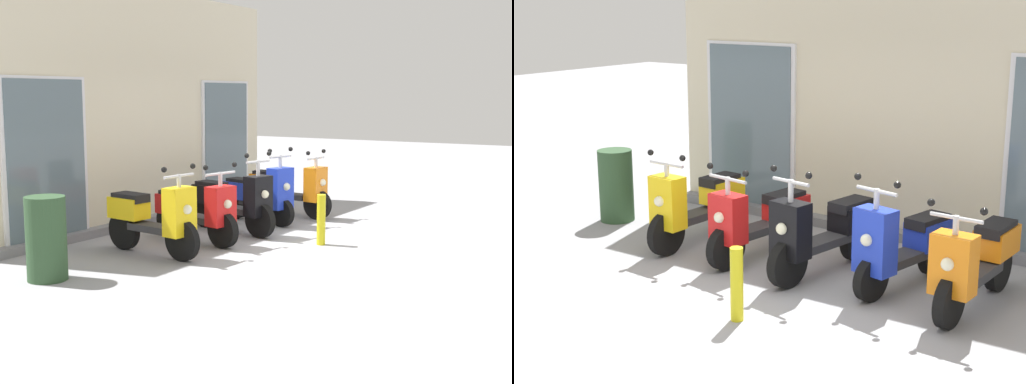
# 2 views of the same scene
# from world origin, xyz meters

# --- Properties ---
(ground_plane) EXTENTS (40.00, 40.00, 0.00)m
(ground_plane) POSITION_xyz_m (0.00, 0.00, 0.00)
(ground_plane) COLOR #939399
(storefront_facade) EXTENTS (6.38, 0.50, 3.69)m
(storefront_facade) POSITION_xyz_m (-0.00, 2.89, 1.77)
(storefront_facade) COLOR beige
(storefront_facade) RESTS_ON ground_plane
(scooter_yellow) EXTENTS (0.58, 1.58, 1.20)m
(scooter_yellow) POSITION_xyz_m (-1.74, 1.15, 0.50)
(scooter_yellow) COLOR black
(scooter_yellow) RESTS_ON ground_plane
(scooter_red) EXTENTS (0.64, 1.56, 1.14)m
(scooter_red) POSITION_xyz_m (-0.84, 1.16, 0.44)
(scooter_red) COLOR black
(scooter_red) RESTS_ON ground_plane
(scooter_black) EXTENTS (0.63, 1.65, 1.24)m
(scooter_black) POSITION_xyz_m (0.01, 1.13, 0.47)
(scooter_black) COLOR black
(scooter_black) RESTS_ON ground_plane
(scooter_blue) EXTENTS (0.65, 1.48, 1.24)m
(scooter_blue) POSITION_xyz_m (0.88, 1.21, 0.47)
(scooter_blue) COLOR black
(scooter_blue) RESTS_ON ground_plane
(scooter_orange) EXTENTS (0.56, 1.64, 1.15)m
(scooter_orange) POSITION_xyz_m (1.68, 1.12, 0.47)
(scooter_orange) COLOR black
(scooter_orange) RESTS_ON ground_plane
(curb_bollard) EXTENTS (0.12, 0.12, 0.70)m
(curb_bollard) POSITION_xyz_m (-0.02, -0.37, 0.35)
(curb_bollard) COLOR yellow
(curb_bollard) RESTS_ON ground_plane
(trash_bin) EXTENTS (0.45, 0.45, 0.94)m
(trash_bin) POSITION_xyz_m (-3.27, 1.36, 0.47)
(trash_bin) COLOR #2D4C2D
(trash_bin) RESTS_ON ground_plane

